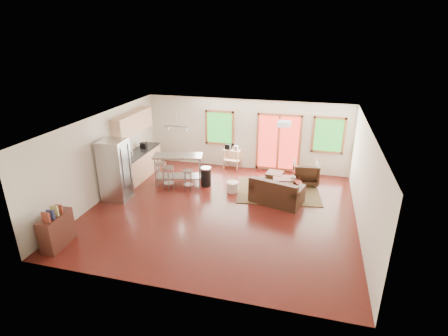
% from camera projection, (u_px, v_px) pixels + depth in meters
% --- Properties ---
extents(floor, '(7.50, 7.00, 0.02)m').
position_uv_depth(floor, '(221.00, 210.00, 10.17)').
color(floor, '#3B100D').
rests_on(floor, ground).
extents(ceiling, '(7.50, 7.00, 0.02)m').
position_uv_depth(ceiling, '(221.00, 122.00, 9.21)').
color(ceiling, white).
rests_on(ceiling, ground).
extents(back_wall, '(7.50, 0.02, 2.60)m').
position_uv_depth(back_wall, '(246.00, 135.00, 12.85)').
color(back_wall, silver).
rests_on(back_wall, ground).
extents(left_wall, '(0.02, 7.00, 2.60)m').
position_uv_depth(left_wall, '(102.00, 157.00, 10.58)').
color(left_wall, silver).
rests_on(left_wall, ground).
extents(right_wall, '(0.02, 7.00, 2.60)m').
position_uv_depth(right_wall, '(365.00, 182.00, 8.80)').
color(right_wall, silver).
rests_on(right_wall, ground).
extents(front_wall, '(7.50, 0.02, 2.60)m').
position_uv_depth(front_wall, '(172.00, 235.00, 6.53)').
color(front_wall, silver).
rests_on(front_wall, ground).
extents(window_left, '(1.10, 0.05, 1.30)m').
position_uv_depth(window_left, '(220.00, 128.00, 12.97)').
color(window_left, '#1D601C').
rests_on(window_left, back_wall).
extents(french_doors, '(1.60, 0.05, 2.10)m').
position_uv_depth(french_doors, '(278.00, 143.00, 12.59)').
color(french_doors, red).
rests_on(french_doors, back_wall).
extents(window_right, '(1.10, 0.05, 1.30)m').
position_uv_depth(window_right, '(328.00, 135.00, 12.04)').
color(window_right, '#1D601C').
rests_on(window_right, back_wall).
extents(rug, '(2.86, 2.36, 0.03)m').
position_uv_depth(rug, '(278.00, 191.00, 11.34)').
color(rug, '#3C5333').
rests_on(rug, floor).
extents(loveseat, '(1.68, 1.23, 0.80)m').
position_uv_depth(loveseat, '(276.00, 193.00, 10.49)').
color(loveseat, black).
rests_on(loveseat, floor).
extents(coffee_table, '(0.94, 0.64, 0.35)m').
position_uv_depth(coffee_table, '(287.00, 179.00, 11.49)').
color(coffee_table, '#3B1B14').
rests_on(coffee_table, floor).
extents(armchair, '(0.91, 0.87, 0.84)m').
position_uv_depth(armchair, '(306.00, 172.00, 11.79)').
color(armchair, black).
rests_on(armchair, floor).
extents(ottoman, '(0.61, 0.61, 0.36)m').
position_uv_depth(ottoman, '(275.00, 177.00, 11.95)').
color(ottoman, black).
rests_on(ottoman, floor).
extents(pouf, '(0.40, 0.40, 0.33)m').
position_uv_depth(pouf, '(233.00, 187.00, 11.26)').
color(pouf, silver).
rests_on(pouf, floor).
extents(vase, '(0.23, 0.23, 0.29)m').
position_uv_depth(vase, '(293.00, 176.00, 11.24)').
color(vase, silver).
rests_on(vase, coffee_table).
extents(book, '(0.19, 0.09, 0.26)m').
position_uv_depth(book, '(296.00, 179.00, 10.94)').
color(book, maroon).
rests_on(book, coffee_table).
extents(cabinets, '(0.64, 2.24, 2.30)m').
position_uv_depth(cabinets, '(138.00, 152.00, 12.18)').
color(cabinets, tan).
rests_on(cabinets, floor).
extents(refrigerator, '(0.81, 0.77, 1.88)m').
position_uv_depth(refrigerator, '(115.00, 170.00, 10.53)').
color(refrigerator, '#B7BABC').
rests_on(refrigerator, floor).
extents(island, '(1.72, 1.01, 1.02)m').
position_uv_depth(island, '(178.00, 164.00, 11.69)').
color(island, '#B7BABC').
rests_on(island, floor).
extents(cup, '(0.13, 0.11, 0.12)m').
position_uv_depth(cup, '(183.00, 158.00, 11.37)').
color(cup, white).
rests_on(cup, island).
extents(bar_stool_a, '(0.42, 0.42, 0.81)m').
position_uv_depth(bar_stool_a, '(161.00, 169.00, 11.59)').
color(bar_stool_a, '#B7BABC').
rests_on(bar_stool_a, floor).
extents(bar_stool_b, '(0.50, 0.50, 0.80)m').
position_uv_depth(bar_stool_b, '(168.00, 173.00, 11.25)').
color(bar_stool_b, '#B7BABC').
rests_on(bar_stool_b, floor).
extents(bar_stool_c, '(0.39, 0.39, 0.70)m').
position_uv_depth(bar_stool_c, '(188.00, 176.00, 11.22)').
color(bar_stool_c, '#B7BABC').
rests_on(bar_stool_c, floor).
extents(trash_can, '(0.43, 0.43, 0.65)m').
position_uv_depth(trash_can, '(206.00, 176.00, 11.65)').
color(trash_can, black).
rests_on(trash_can, floor).
extents(kitchen_cart, '(0.67, 0.48, 0.95)m').
position_uv_depth(kitchen_cart, '(232.00, 152.00, 12.98)').
color(kitchen_cart, tan).
rests_on(kitchen_cart, floor).
extents(bookshelf, '(0.41, 0.94, 1.09)m').
position_uv_depth(bookshelf, '(57.00, 230.00, 8.34)').
color(bookshelf, '#3B1B14').
rests_on(bookshelf, floor).
extents(ceiling_flush, '(0.35, 0.35, 0.12)m').
position_uv_depth(ceiling_flush, '(284.00, 124.00, 9.40)').
color(ceiling_flush, white).
rests_on(ceiling_flush, ceiling).
extents(pendant_light, '(0.80, 0.18, 0.79)m').
position_uv_depth(pendant_light, '(177.00, 129.00, 11.27)').
color(pendant_light, gray).
rests_on(pendant_light, ceiling).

